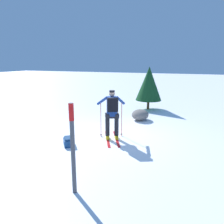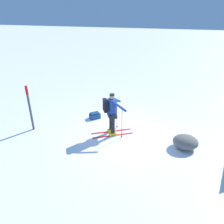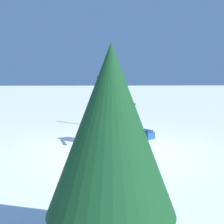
{
  "view_description": "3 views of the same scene",
  "coord_description": "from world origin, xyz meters",
  "px_view_note": "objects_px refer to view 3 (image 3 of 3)",
  "views": [
    {
      "loc": [
        -7.26,
        -2.69,
        2.76
      ],
      "look_at": [
        -0.36,
        -0.05,
        0.99
      ],
      "focal_mm": 35.0,
      "sensor_mm": 36.0,
      "label": 1
    },
    {
      "loc": [
        1.36,
        -7.44,
        4.83
      ],
      "look_at": [
        -0.36,
        -0.05,
        0.99
      ],
      "focal_mm": 35.0,
      "sensor_mm": 36.0,
      "label": 2
    },
    {
      "loc": [
        8.24,
        -0.36,
        2.1
      ],
      "look_at": [
        -0.36,
        -0.05,
        0.99
      ],
      "focal_mm": 50.0,
      "sensor_mm": 36.0,
      "label": 3
    }
  ],
  "objects_px": {
    "rock_boulder": "(100,169)",
    "dropped_backpack": "(146,134)",
    "trail_marker": "(98,98)",
    "pine_tree": "(111,131)",
    "skier": "(112,111)"
  },
  "relations": [
    {
      "from": "dropped_backpack",
      "to": "trail_marker",
      "type": "relative_size",
      "value": 0.29
    },
    {
      "from": "trail_marker",
      "to": "pine_tree",
      "type": "distance_m",
      "value": 8.6
    },
    {
      "from": "trail_marker",
      "to": "skier",
      "type": "bearing_deg",
      "value": 6.97
    },
    {
      "from": "dropped_backpack",
      "to": "rock_boulder",
      "type": "relative_size",
      "value": 0.62
    },
    {
      "from": "skier",
      "to": "trail_marker",
      "type": "height_order",
      "value": "trail_marker"
    },
    {
      "from": "skier",
      "to": "dropped_backpack",
      "type": "bearing_deg",
      "value": 133.05
    },
    {
      "from": "skier",
      "to": "pine_tree",
      "type": "xyz_separation_m",
      "value": [
        5.3,
        -0.19,
        0.44
      ]
    },
    {
      "from": "rock_boulder",
      "to": "trail_marker",
      "type": "bearing_deg",
      "value": -179.25
    },
    {
      "from": "skier",
      "to": "trail_marker",
      "type": "xyz_separation_m",
      "value": [
        -3.3,
        -0.4,
        0.1
      ]
    },
    {
      "from": "rock_boulder",
      "to": "pine_tree",
      "type": "distance_m",
      "value": 2.73
    },
    {
      "from": "rock_boulder",
      "to": "pine_tree",
      "type": "height_order",
      "value": "pine_tree"
    },
    {
      "from": "skier",
      "to": "rock_boulder",
      "type": "bearing_deg",
      "value": -6.45
    },
    {
      "from": "dropped_backpack",
      "to": "pine_tree",
      "type": "xyz_separation_m",
      "value": [
        6.36,
        -1.32,
        1.34
      ]
    },
    {
      "from": "trail_marker",
      "to": "pine_tree",
      "type": "height_order",
      "value": "pine_tree"
    },
    {
      "from": "rock_boulder",
      "to": "dropped_backpack",
      "type": "bearing_deg",
      "value": 159.6
    }
  ]
}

